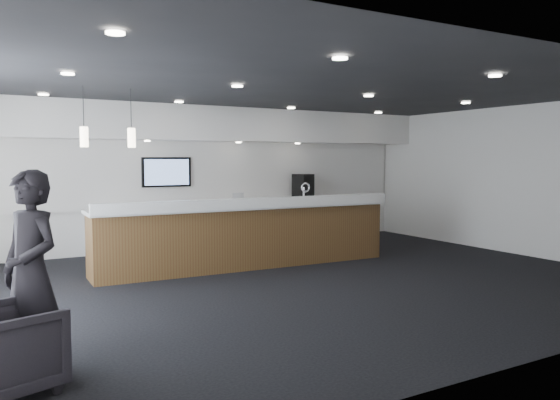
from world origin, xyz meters
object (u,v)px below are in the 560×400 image
coffee_machine (303,187)px  lounge_guest (31,272)px  armchair (5,350)px  service_counter (247,235)px

coffee_machine → lounge_guest: 8.42m
coffee_machine → lounge_guest: size_ratio=0.34×
coffee_machine → lounge_guest: bearing=-151.8°
coffee_machine → armchair: bearing=-150.9°
coffee_machine → service_counter: bearing=-152.5°
coffee_machine → armchair: size_ratio=0.77×
service_counter → coffee_machine: size_ratio=8.79×
armchair → lounge_guest: lounge_guest is taller
service_counter → armchair: size_ratio=6.80×
armchair → coffee_machine: bearing=-64.3°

